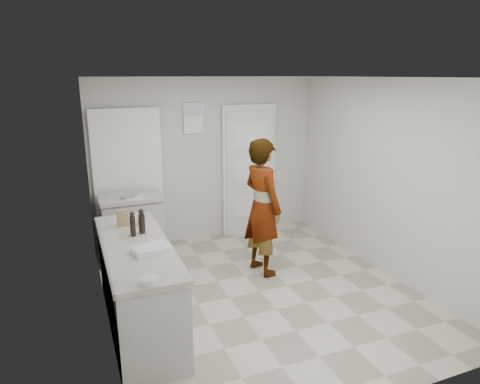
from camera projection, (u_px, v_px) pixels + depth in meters
name	position (u px, v px, depth m)	size (l,w,h in m)	color
ground	(260.00, 291.00, 5.16)	(4.00, 4.00, 0.00)	gray
room_shell	(197.00, 176.00, 6.57)	(4.00, 4.00, 4.00)	beige
main_counter	(139.00, 289.00, 4.34)	(0.64, 1.96, 0.93)	#B8B7B3
side_counter	(132.00, 230.00, 5.98)	(0.84, 0.61, 0.93)	#B8B7B3
person	(262.00, 207.00, 5.47)	(0.65, 0.43, 1.78)	silver
cake_mix_box	(123.00, 218.00, 4.65)	(0.11, 0.05, 0.19)	#95764A
spice_jar	(140.00, 222.00, 4.69)	(0.05, 0.05, 0.08)	#A18A5C
oil_cruet_a	(142.00, 222.00, 4.44)	(0.07, 0.07, 0.27)	black
oil_cruet_b	(133.00, 224.00, 4.37)	(0.06, 0.06, 0.26)	black
baking_dish	(151.00, 249.00, 3.99)	(0.37, 0.29, 0.06)	silver
egg_bowl	(149.00, 281.00, 3.39)	(0.13, 0.13, 0.05)	silver
papers	(135.00, 197.00, 5.78)	(0.22, 0.29, 0.01)	white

